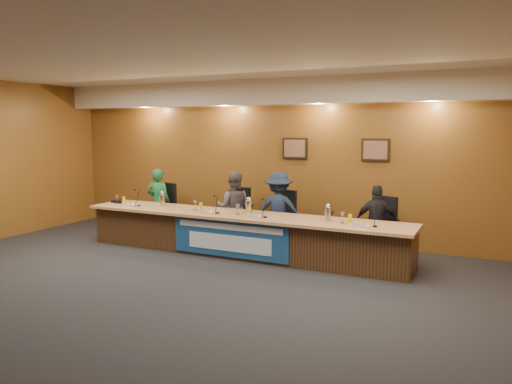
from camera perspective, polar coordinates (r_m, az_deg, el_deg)
floor at (r=7.07m, az=-11.10°, el=-11.44°), size 10.00×10.00×0.00m
ceiling at (r=6.76m, az=-11.80°, el=15.20°), size 10.00×8.00×0.04m
wall_back at (r=10.18m, az=2.43°, el=3.65°), size 10.00×0.04×3.20m
soffit at (r=9.95m, az=1.88°, el=11.35°), size 10.00×0.50×0.50m
dais_body at (r=8.93m, az=-1.77°, el=-4.99°), size 6.00×0.80×0.70m
dais_top at (r=8.81m, az=-1.93°, el=-2.67°), size 6.10×0.95×0.05m
banner at (r=8.56m, az=-3.08°, el=-5.32°), size 2.20×0.02×0.65m
banner_text_upper at (r=8.51m, az=-3.13°, el=-4.03°), size 2.00×0.01×0.10m
banner_text_lower at (r=8.57m, az=-3.12°, el=-5.86°), size 1.60×0.01×0.28m
wall_photo_left at (r=9.99m, az=4.48°, el=5.00°), size 0.52×0.04×0.42m
wall_photo_right at (r=9.51m, az=13.50°, el=4.70°), size 0.52×0.04×0.42m
panelist_a at (r=10.74m, az=-11.08°, el=-1.11°), size 0.56×0.42×1.40m
panelist_b at (r=9.76m, az=-2.57°, el=-1.81°), size 0.83×0.74×1.41m
panelist_c at (r=9.34m, az=2.59°, el=-2.12°), size 1.04×0.78×1.44m
panelist_d at (r=8.79m, az=13.67°, el=-3.42°), size 0.81×0.48×1.29m
office_chair_a at (r=10.85m, az=-10.73°, el=-2.19°), size 0.61×0.61×0.08m
office_chair_b at (r=9.88m, az=-2.29°, el=-3.01°), size 0.50×0.50×0.08m
office_chair_c at (r=9.47m, az=2.82°, el=-3.47°), size 0.54×0.54×0.08m
office_chair_d at (r=8.92m, az=13.78°, el=-4.36°), size 0.64×0.64×0.08m
nameplate_a at (r=9.93m, az=-14.46°, el=-1.35°), size 0.24×0.08×0.10m
microphone_a at (r=9.92m, az=-13.26°, el=-1.52°), size 0.07×0.07×0.02m
juice_glass_a at (r=10.23m, az=-14.85°, el=-0.94°), size 0.06×0.06×0.15m
water_glass_a at (r=10.33m, az=-15.56°, el=-0.80°), size 0.08×0.08×0.18m
nameplate_b at (r=8.85m, az=-5.92°, el=-2.20°), size 0.24×0.08×0.10m
microphone_b at (r=8.86m, az=-4.41°, el=-2.40°), size 0.07×0.07×0.02m
juice_glass_b at (r=9.17m, az=-6.32°, el=-1.68°), size 0.06×0.06×0.15m
water_glass_b at (r=9.24m, az=-6.98°, el=-1.52°), size 0.08×0.08×0.18m
nameplate_c at (r=8.36m, az=-0.38°, el=-2.73°), size 0.24×0.08×0.10m
microphone_c at (r=8.44m, az=1.05°, el=-2.87°), size 0.07×0.07×0.02m
juice_glass_c at (r=8.70m, az=-0.85°, el=-2.13°), size 0.06×0.06×0.15m
water_glass_c at (r=8.74m, az=-2.10°, el=-1.99°), size 0.08×0.08×0.18m
nameplate_d at (r=7.77m, az=11.74°, el=-3.67°), size 0.24×0.08×0.10m
microphone_d at (r=7.87m, az=13.44°, el=-3.84°), size 0.07×0.07×0.02m
juice_glass_d at (r=8.04m, az=10.70°, el=-3.04°), size 0.06×0.06×0.15m
water_glass_d at (r=8.04m, az=9.84°, el=-2.92°), size 0.08×0.08×0.18m
carafe_left at (r=9.80m, az=-10.64°, el=-0.92°), size 0.12×0.12×0.24m
carafe_mid at (r=8.80m, az=-0.83°, el=-1.73°), size 0.12×0.12×0.24m
carafe_right at (r=8.16m, az=8.25°, el=-2.53°), size 0.11×0.11×0.23m
speakerphone at (r=10.48m, az=-15.43°, el=-1.04°), size 0.32×0.32×0.05m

